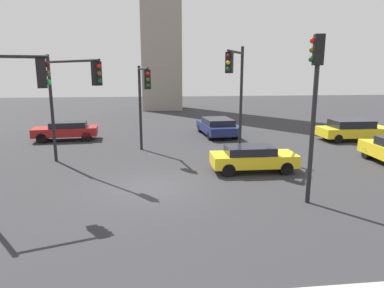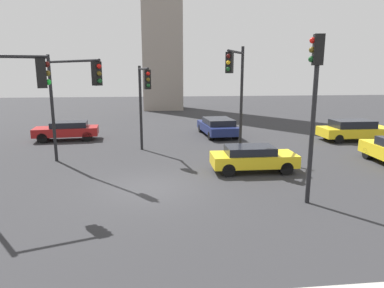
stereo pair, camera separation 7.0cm
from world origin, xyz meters
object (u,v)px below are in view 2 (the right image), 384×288
traffic_light_3 (5,98)px  car_1 (253,158)px  traffic_light_1 (144,92)px  car_2 (67,130)px  traffic_light_4 (236,82)px  car_0 (218,126)px  car_3 (354,130)px  traffic_light_2 (315,90)px  traffic_light_0 (71,88)px

traffic_light_3 → car_1: bearing=-0.1°
traffic_light_1 → car_2: size_ratio=1.14×
traffic_light_4 → car_0: (0.34, 6.84, -3.43)m
traffic_light_4 → car_1: traffic_light_4 is taller
traffic_light_4 → car_1: 4.28m
car_3 → traffic_light_3: bearing=-152.5°
traffic_light_1 → car_3: traffic_light_1 is taller
traffic_light_2 → car_1: size_ratio=1.47×
traffic_light_3 → car_3: 21.08m
traffic_light_2 → car_2: (-11.43, 12.84, -3.33)m
traffic_light_4 → traffic_light_0: bearing=-53.6°
car_1 → car_2: (-10.58, 8.80, 0.03)m
car_3 → traffic_light_0: bearing=-164.0°
traffic_light_1 → car_1: 7.19m
traffic_light_1 → traffic_light_2: bearing=24.3°
traffic_light_1 → traffic_light_3: traffic_light_3 is taller
traffic_light_3 → car_2: 12.36m
traffic_light_3 → car_2: (-1.09, 11.92, -3.07)m
traffic_light_0 → car_3: size_ratio=1.16×
traffic_light_1 → traffic_light_0: bearing=-63.0°
traffic_light_0 → traffic_light_1: size_ratio=1.10×
car_3 → traffic_light_1: bearing=-170.5°
traffic_light_0 → car_3: traffic_light_0 is taller
traffic_light_1 → traffic_light_2: 10.14m
car_0 → car_1: (-0.06, -9.34, -0.03)m
traffic_light_1 → car_0: traffic_light_1 is taller
traffic_light_2 → car_1: bearing=-65.8°
car_1 → car_2: 13.76m
traffic_light_2 → traffic_light_4: traffic_light_4 is taller
traffic_light_4 → car_2: bearing=-92.1°
traffic_light_2 → car_2: size_ratio=1.34×
car_3 → car_0: bearing=162.5°
traffic_light_2 → car_1: traffic_light_2 is taller
traffic_light_1 → traffic_light_4: traffic_light_4 is taller
traffic_light_3 → traffic_light_4: bearing=13.1°
car_0 → traffic_light_0: bearing=128.1°
traffic_light_1 → car_0: (5.18, 5.20, -2.85)m
car_0 → car_1: 9.34m
traffic_light_0 → traffic_light_2: (9.25, -5.54, 0.13)m
car_0 → car_3: bearing=-112.2°
traffic_light_2 → traffic_light_1: bearing=-41.6°
car_1 → car_3: bearing=36.4°
traffic_light_1 → car_3: bearing=87.7°
traffic_light_2 → car_0: (-0.80, 13.38, -3.34)m
traffic_light_3 → traffic_light_4: traffic_light_4 is taller
traffic_light_4 → car_3: bearing=142.8°
traffic_light_3 → traffic_light_1: bearing=40.7°
traffic_light_0 → car_3: 18.38m
traffic_light_1 → traffic_light_2: size_ratio=0.85×
traffic_light_0 → traffic_light_2: size_ratio=0.94×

